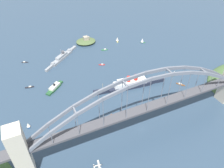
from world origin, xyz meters
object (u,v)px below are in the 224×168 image
Objects in this scene: harbor_arch_bridge at (144,108)px; small_boat_7 at (105,50)px; harbor_ferry_steamer at (55,87)px; small_boat_3 at (142,40)px; naval_cruiser at (62,57)px; seaplane_taxiing_near_bridge at (98,166)px; ocean_liner at (130,84)px; small_boat_8 at (174,73)px; small_boat_0 at (102,65)px; small_boat_2 at (109,117)px; small_boat_5 at (28,125)px; small_boat_10 at (117,39)px; small_boat_6 at (186,92)px; small_boat_9 at (30,87)px; fort_island_mid_harbor at (86,41)px; small_boat_4 at (25,62)px; small_boat_1 at (180,84)px.

harbor_arch_bridge is 25.17× the size of small_boat_7.
small_boat_3 is at bearing 20.86° from harbor_ferry_steamer.
seaplane_taxiing_near_bridge is at bearing -95.01° from naval_cruiser.
naval_cruiser is at bearing 120.32° from ocean_liner.
small_boat_8 is at bearing -39.87° from naval_cruiser.
small_boat_3 is 75.31m from small_boat_7.
small_boat_0 is 48.40m from small_boat_7.
harbor_arch_bridge is 30.83× the size of small_boat_2.
seaplane_taxiing_near_bridge is 262.85m from small_boat_3.
small_boat_10 is at bearing 39.32° from small_boat_5.
harbor_arch_bridge is at bearing -108.52° from small_boat_10.
small_boat_8 is (138.57, -115.74, 1.17)m from naval_cruiser.
small_boat_0 is at bearing 124.33° from small_boat_6.
harbor_ferry_steamer reaches higher than seaplane_taxiing_near_bridge.
naval_cruiser is 6.63× the size of small_boat_10.
small_boat_10 is at bearing 23.99° from small_boat_9.
harbor_arch_bridge is 8.35× the size of fort_island_mid_harbor.
harbor_ferry_steamer reaches higher than small_boat_4.
small_boat_10 is (128.57, 225.71, 2.51)m from seaplane_taxiing_near_bridge.
small_boat_10 is (-40.06, 24.10, -0.06)m from small_boat_3.
fort_island_mid_harbor is at bearing 78.86° from small_boat_2.
small_boat_4 is at bearing 134.49° from ocean_liner.
small_boat_5 is (-125.22, -166.83, -0.37)m from fort_island_mid_harbor.
naval_cruiser reaches higher than small_boat_7.
small_boat_3 reaches higher than small_boat_7.
small_boat_7 is at bearing 68.93° from small_boat_2.
small_boat_3 is 151.65m from small_boat_6.
small_boat_5 is (-70.59, -129.74, 0.29)m from naval_cruiser.
harbor_ferry_steamer is 2.93× the size of small_boat_3.
small_boat_3 is 1.03× the size of small_boat_8.
small_boat_4 is at bearing 116.84° from harbor_arch_bridge.
small_boat_5 is at bearing -98.57° from small_boat_9.
small_boat_4 is 1.04× the size of small_boat_10.
harbor_arch_bridge is at bearing -26.06° from small_boat_5.
fort_island_mid_harbor is 148.14m from small_boat_9.
small_boat_1 is at bearing -22.83° from small_boat_9.
small_boat_10 is (170.05, 75.66, 3.53)m from small_boat_9.
small_boat_7 is 1.31× the size of small_boat_8.
small_boat_3 is (95.84, -42.67, 0.68)m from fort_island_mid_harbor.
ocean_liner is 9.51× the size of seaplane_taxiing_near_bridge.
small_boat_8 reaches higher than small_boat_5.
small_boat_9 is at bearing 105.45° from seaplane_taxiing_near_bridge.
naval_cruiser is 180.55m from small_boat_8.
small_boat_2 is at bearing -101.14° from fort_island_mid_harbor.
small_boat_3 is at bearing 81.40° from small_boat_6.
fort_island_mid_harbor is at bearing 12.03° from small_boat_4.
small_boat_4 is (-124.32, 126.57, -4.41)m from ocean_liner.
small_boat_5 reaches higher than small_boat_7.
small_boat_5 is at bearing -126.79° from harbor_ferry_steamer.
small_boat_4 is 1.13× the size of small_boat_8.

